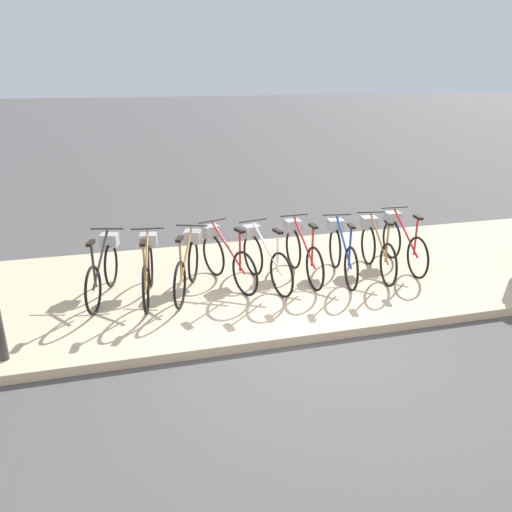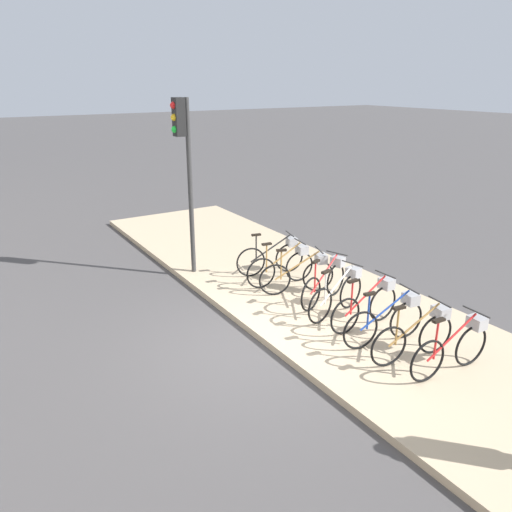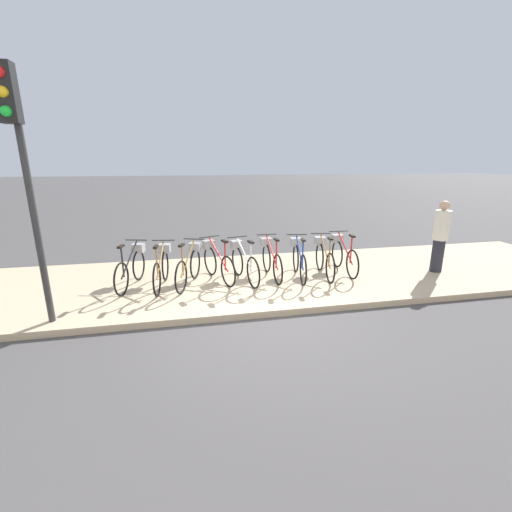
% 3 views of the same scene
% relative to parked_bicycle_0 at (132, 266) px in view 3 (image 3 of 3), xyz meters
% --- Properties ---
extents(ground_plane, '(120.00, 120.00, 0.00)m').
position_rel_parked_bicycle_0_xyz_m(ground_plane, '(2.32, -1.79, -0.54)').
color(ground_plane, '#423F3F').
extents(sidewalk, '(17.12, 3.63, 0.12)m').
position_rel_parked_bicycle_0_xyz_m(sidewalk, '(2.32, 0.02, -0.48)').
color(sidewalk, tan).
rests_on(sidewalk, ground_plane).
extents(parked_bicycle_0, '(0.53, 1.51, 0.95)m').
position_rel_parked_bicycle_0_xyz_m(parked_bicycle_0, '(0.00, 0.00, 0.00)').
color(parked_bicycle_0, black).
rests_on(parked_bicycle_0, sidewalk).
extents(parked_bicycle_1, '(0.46, 1.53, 0.95)m').
position_rel_parked_bicycle_0_xyz_m(parked_bicycle_1, '(0.60, -0.15, 0.00)').
color(parked_bicycle_1, black).
rests_on(parked_bicycle_1, sidewalk).
extents(parked_bicycle_2, '(0.64, 1.47, 0.95)m').
position_rel_parked_bicycle_0_xyz_m(parked_bicycle_2, '(1.15, -0.14, 0.00)').
color(parked_bicycle_2, black).
rests_on(parked_bicycle_2, sidewalk).
extents(parked_bicycle_3, '(0.64, 1.47, 0.95)m').
position_rel_parked_bicycle_0_xyz_m(parked_bicycle_3, '(1.72, 0.03, 0.00)').
color(parked_bicycle_3, black).
rests_on(parked_bicycle_3, sidewalk).
extents(parked_bicycle_4, '(0.50, 1.51, 0.95)m').
position_rel_parked_bicycle_0_xyz_m(parked_bicycle_4, '(2.27, -0.12, 0.00)').
color(parked_bicycle_4, black).
rests_on(parked_bicycle_4, sidewalk).
extents(parked_bicycle_5, '(0.46, 1.54, 0.95)m').
position_rel_parked_bicycle_0_xyz_m(parked_bicycle_5, '(2.90, -0.01, 0.00)').
color(parked_bicycle_5, black).
rests_on(parked_bicycle_5, sidewalk).
extents(parked_bicycle_6, '(0.46, 1.53, 0.95)m').
position_rel_parked_bicycle_0_xyz_m(parked_bicycle_6, '(3.50, -0.15, 0.00)').
color(parked_bicycle_6, black).
rests_on(parked_bicycle_6, sidewalk).
extents(parked_bicycle_7, '(0.46, 1.53, 0.95)m').
position_rel_parked_bicycle_0_xyz_m(parked_bicycle_7, '(4.08, -0.15, 0.00)').
color(parked_bicycle_7, black).
rests_on(parked_bicycle_7, sidewalk).
extents(parked_bicycle_8, '(0.46, 1.54, 0.95)m').
position_rel_parked_bicycle_0_xyz_m(parked_bicycle_8, '(4.62, 0.01, 0.00)').
color(parked_bicycle_8, black).
rests_on(parked_bicycle_8, sidewalk).
extents(pedestrian, '(0.34, 0.34, 1.63)m').
position_rel_parked_bicycle_0_xyz_m(pedestrian, '(6.75, -0.42, 0.43)').
color(pedestrian, '#23232D').
rests_on(pedestrian, sidewalk).
extents(traffic_light, '(0.24, 0.40, 3.70)m').
position_rel_parked_bicycle_0_xyz_m(traffic_light, '(-1.06, -1.55, 2.23)').
color(traffic_light, '#2D2D2D').
rests_on(traffic_light, sidewalk).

